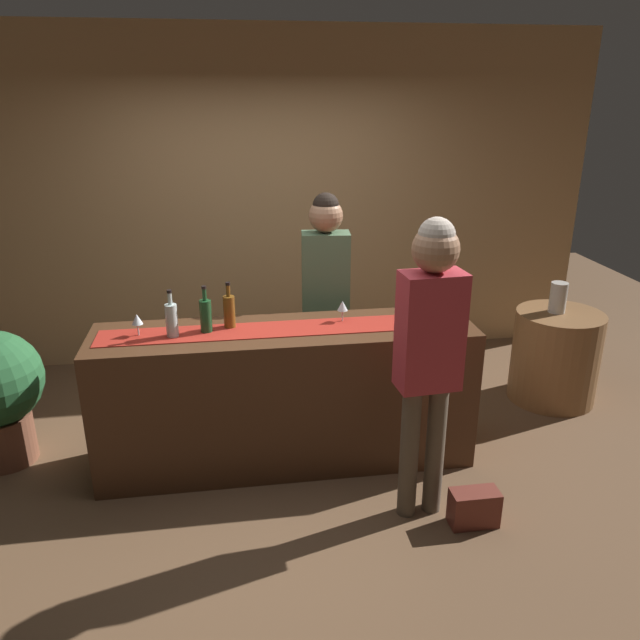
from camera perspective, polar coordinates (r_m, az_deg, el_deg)
ground_plane at (r=4.37m, az=-3.01°, el=-12.53°), size 10.00×10.00×0.00m
back_wall at (r=5.64m, az=-5.28°, el=10.91°), size 6.00×0.12×2.90m
bar_counter at (r=4.13m, az=-3.13°, el=-7.00°), size 2.45×0.60×0.95m
counter_runner_cloth at (r=3.94m, az=-3.27°, el=-0.81°), size 2.33×0.28×0.01m
wine_bottle_green at (r=3.91m, az=-10.48°, el=0.44°), size 0.07×0.07×0.30m
wine_bottle_clear at (r=3.88m, az=-13.51°, el=0.04°), size 0.07×0.07×0.30m
wine_bottle_amber at (r=3.96m, az=-8.36°, el=0.83°), size 0.07×0.07×0.30m
wine_glass_near_customer at (r=4.02m, az=2.09°, el=1.26°), size 0.07×0.07×0.14m
wine_glass_mid_counter at (r=4.11m, az=11.06°, el=1.32°), size 0.07×0.07×0.14m
wine_glass_far_end at (r=3.95m, az=-16.50°, el=0.00°), size 0.07×0.07×0.14m
bartender at (r=4.49m, az=0.52°, el=3.42°), size 0.36×0.24×1.72m
customer_sipping at (r=3.39m, az=10.06°, el=-1.78°), size 0.35×0.25×1.78m
round_side_table at (r=5.32m, az=20.84°, el=-3.15°), size 0.68×0.68×0.74m
vase_on_side_table at (r=5.16m, az=21.09°, el=1.95°), size 0.13×0.13×0.24m
handbag at (r=3.84m, az=14.00°, el=-16.43°), size 0.28×0.14×0.22m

